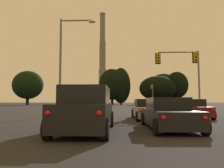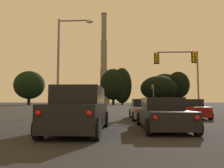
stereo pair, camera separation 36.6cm
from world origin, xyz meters
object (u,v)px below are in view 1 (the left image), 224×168
object	(u,v)px
sedan_right_lane_front	(192,109)
sedan_center_lane_second	(168,114)
smokestack	(102,68)
traffic_light_far_right	(152,92)
suv_left_lane_second	(86,110)
street_lamp	(66,56)
sedan_center_lane_front	(147,110)
traffic_light_overhead_right	(185,66)

from	to	relation	value
sedan_right_lane_front	sedan_center_lane_second	distance (m)	7.83
sedan_center_lane_second	smokestack	size ratio (longest dim) A/B	0.09
sedan_right_lane_front	traffic_light_far_right	bearing A→B (deg)	88.36
suv_left_lane_second	traffic_light_far_right	distance (m)	53.15
street_lamp	sedan_center_lane_second	bearing A→B (deg)	-48.64
sedan_center_lane_front	smokestack	world-z (taller)	smokestack
sedan_center_lane_front	smokestack	distance (m)	105.23
sedan_center_lane_front	sedan_center_lane_second	bearing A→B (deg)	-88.50
sedan_center_lane_second	traffic_light_overhead_right	distance (m)	15.01
sedan_center_lane_second	traffic_light_far_right	world-z (taller)	traffic_light_far_right
traffic_light_far_right	suv_left_lane_second	bearing A→B (deg)	-100.43
suv_left_lane_second	sedan_center_lane_front	distance (m)	7.54
sedan_right_lane_front	traffic_light_overhead_right	size ratio (longest dim) A/B	0.71
suv_left_lane_second	sedan_right_lane_front	distance (m)	10.71
sedan_center_lane_front	sedan_right_lane_front	bearing A→B (deg)	20.15
sedan_center_lane_second	traffic_light_far_right	xyz separation A→B (m)	(6.05, 51.06, 3.28)
sedan_right_lane_front	traffic_light_overhead_right	world-z (taller)	traffic_light_overhead_right
sedan_center_lane_front	street_lamp	xyz separation A→B (m)	(-6.51, 2.08, 4.43)
sedan_right_lane_front	smokestack	size ratio (longest dim) A/B	0.09
traffic_light_far_right	street_lamp	xyz separation A→B (m)	(-12.88, -43.30, 1.15)
suv_left_lane_second	sedan_right_lane_front	xyz separation A→B (m)	(6.83, 8.24, -0.23)
sedan_center_lane_front	smokestack	xyz separation A→B (m)	(-13.03, 102.63, 19.23)
street_lamp	sedan_right_lane_front	bearing A→B (deg)	-3.64
sedan_center_lane_front	street_lamp	world-z (taller)	street_lamp
sedan_right_lane_front	smokestack	world-z (taller)	smokestack
sedan_right_lane_front	street_lamp	xyz separation A→B (m)	(-10.10, 0.64, 4.43)
sedan_center_lane_front	traffic_light_overhead_right	distance (m)	10.33
traffic_light_far_right	sedan_right_lane_front	bearing A→B (deg)	-93.62
traffic_light_far_right	sedan_center_lane_second	bearing A→B (deg)	-96.76
smokestack	sedan_right_lane_front	bearing A→B (deg)	-80.68
suv_left_lane_second	sedan_center_lane_second	xyz separation A→B (m)	(3.56, 1.13, -0.23)
sedan_right_lane_front	street_lamp	size ratio (longest dim) A/B	0.57
sedan_center_lane_second	traffic_light_far_right	bearing A→B (deg)	81.26
traffic_light_overhead_right	street_lamp	world-z (taller)	street_lamp
suv_left_lane_second	sedan_right_lane_front	world-z (taller)	suv_left_lane_second
traffic_light_overhead_right	street_lamp	size ratio (longest dim) A/B	0.81
sedan_center_lane_second	suv_left_lane_second	bearing A→B (deg)	-164.34
sedan_center_lane_front	sedan_center_lane_second	distance (m)	5.68
traffic_light_overhead_right	traffic_light_far_right	size ratio (longest dim) A/B	1.12
street_lamp	sedan_center_lane_front	bearing A→B (deg)	-17.74
sedan_center_lane_second	street_lamp	size ratio (longest dim) A/B	0.57
sedan_right_lane_front	traffic_light_overhead_right	xyz separation A→B (m)	(1.37, 6.46, 4.43)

